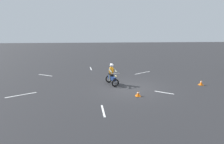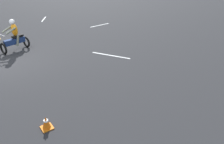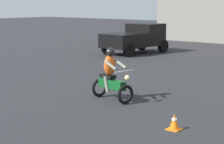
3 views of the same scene
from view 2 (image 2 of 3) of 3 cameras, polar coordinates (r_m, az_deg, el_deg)
name	(u,v)px [view 2 (image 2 of 3)]	position (r m, az deg, el deg)	size (l,w,h in m)	color
ground_plane	(2,63)	(11.47, -26.81, 2.13)	(120.00, 120.00, 0.00)	#28282B
motorcycle_rider_foreground	(14,37)	(12.57, -24.16, 8.30)	(1.56, 1.00, 1.66)	black
traffic_cone_near_right	(46,123)	(6.59, -16.82, -12.61)	(0.32, 0.32, 0.39)	orange
lane_stripe_nw	(111,55)	(11.07, -0.30, 4.36)	(0.10, 2.07, 0.01)	silver
lane_stripe_w	(100,25)	(16.61, -3.25, 12.11)	(0.10, 1.69, 0.01)	silver
lane_stripe_sw	(44,19)	(19.28, -17.39, 13.06)	(0.10, 1.70, 0.01)	silver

